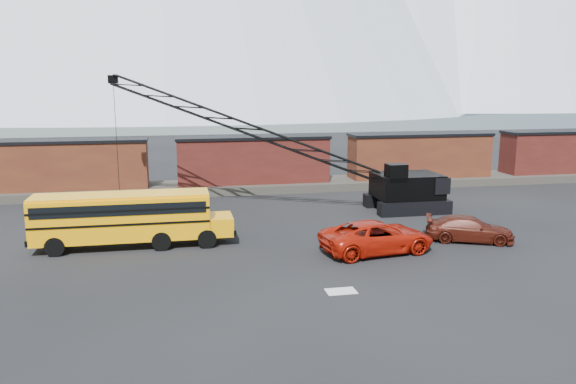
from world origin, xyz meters
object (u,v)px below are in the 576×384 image
Objects in this scene: school_bus at (129,217)px; red_pickup at (377,237)px; crawler_crane at (259,133)px; maroon_suv at (469,229)px.

red_pickup is (13.91, -3.90, -0.89)m from school_bus.
red_pickup is 13.80m from crawler_crane.
red_pickup is at bearing -67.03° from crawler_crane.
school_bus is at bearing -138.21° from crawler_crane.
school_bus is 0.47× the size of crawler_crane.
school_bus reaches higher than red_pickup.
school_bus is at bearing 104.50° from maroon_suv.
school_bus is 2.23× the size of maroon_suv.
school_bus is at bearing 65.83° from red_pickup.
maroon_suv is 16.47m from crawler_crane.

